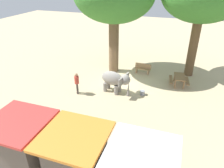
{
  "coord_description": "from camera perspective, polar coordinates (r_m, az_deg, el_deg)",
  "views": [
    {
      "loc": [
        -4.19,
        14.21,
        7.82
      ],
      "look_at": [
        0.1,
        1.66,
        0.8
      ],
      "focal_mm": 33.51,
      "sensor_mm": 36.0,
      "label": 1
    }
  ],
  "objects": [
    {
      "name": "person_handler",
      "position": [
        15.22,
        -9.57,
        0.62
      ],
      "size": [
        0.32,
        0.47,
        1.62
      ],
      "rotation": [
        0.0,
        0.0,
        -2.7
      ],
      "color": "#3F3833",
      "rests_on": "ground_plane"
    },
    {
      "name": "feed_bucket",
      "position": [
        15.37,
        8.27,
        -2.33
      ],
      "size": [
        0.36,
        0.36,
        0.32
      ],
      "primitive_type": "cylinder",
      "color": "gray",
      "rests_on": "ground_plane"
    },
    {
      "name": "market_stall_red",
      "position": [
        10.32,
        -23.0,
        -15.25
      ],
      "size": [
        2.5,
        2.5,
        2.52
      ],
      "color": "#59514C",
      "rests_on": "ground_plane"
    },
    {
      "name": "wooden_bench",
      "position": [
        18.56,
        8.39,
        4.26
      ],
      "size": [
        1.42,
        0.47,
        0.88
      ],
      "rotation": [
        0.0,
        0.0,
        6.24
      ],
      "color": "#9E7A51",
      "rests_on": "ground_plane"
    },
    {
      "name": "elephant",
      "position": [
        15.12,
        0.84,
        1.17
      ],
      "size": [
        2.33,
        1.54,
        1.6
      ],
      "rotation": [
        0.0,
        0.0,
        2.95
      ],
      "color": "gray",
      "rests_on": "ground_plane"
    },
    {
      "name": "picnic_table_near",
      "position": [
        17.12,
        17.89,
        1.46
      ],
      "size": [
        1.64,
        1.66,
        0.78
      ],
      "rotation": [
        0.0,
        0.0,
        4.83
      ],
      "color": "olive",
      "rests_on": "ground_plane"
    },
    {
      "name": "ground_plane",
      "position": [
        16.75,
        2.16,
        0.04
      ],
      "size": [
        60.0,
        60.0,
        0.0
      ],
      "primitive_type": "plane",
      "color": "tan"
    },
    {
      "name": "market_stall_orange",
      "position": [
        9.09,
        -9.63,
        -19.99
      ],
      "size": [
        2.5,
        2.5,
        2.52
      ],
      "color": "#59514C",
      "rests_on": "ground_plane"
    }
  ]
}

